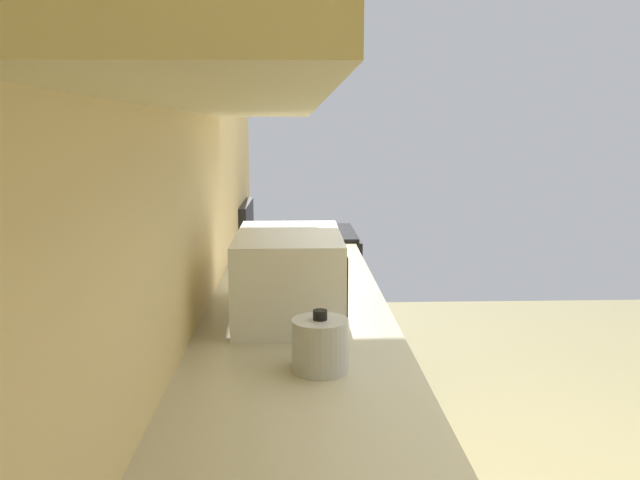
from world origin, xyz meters
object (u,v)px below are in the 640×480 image
Objects in this scene: oven_range at (301,308)px; bowl at (308,247)px; kettle at (320,344)px; microwave at (290,275)px.

oven_range reaches higher than bowl.
oven_range is 2.08m from kettle.
microwave is at bearing 9.56° from kettle.
oven_range is 1.66m from microwave.
bowl is at bearing -4.41° from microwave.
microwave is at bearing 178.44° from oven_range.
oven_range is 0.72m from bowl.
microwave reaches higher than oven_range.
kettle is at bearing -178.99° from oven_range.
kettle reaches higher than bowl.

